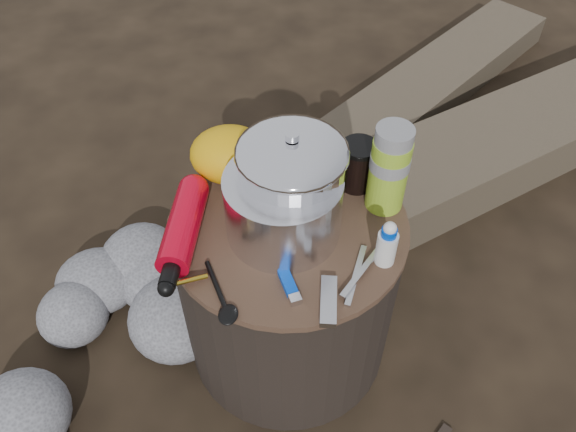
{
  "coord_description": "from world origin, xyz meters",
  "views": [
    {
      "loc": [
        0.04,
        -0.81,
        1.37
      ],
      "look_at": [
        0.0,
        0.0,
        0.48
      ],
      "focal_mm": 36.79,
      "sensor_mm": 36.0,
      "label": 1
    }
  ],
  "objects_px": {
    "log_main": "(476,156)",
    "fuel_bottle": "(183,226)",
    "stump": "(288,288)",
    "travel_mug": "(358,165)",
    "thermos": "(389,169)",
    "camping_pot": "(292,180)"
  },
  "relations": [
    {
      "from": "stump",
      "to": "travel_mug",
      "type": "distance_m",
      "value": 0.34
    },
    {
      "from": "camping_pot",
      "to": "stump",
      "type": "bearing_deg",
      "value": -109.99
    },
    {
      "from": "stump",
      "to": "log_main",
      "type": "bearing_deg",
      "value": 48.68
    },
    {
      "from": "stump",
      "to": "thermos",
      "type": "xyz_separation_m",
      "value": [
        0.2,
        0.07,
        0.33
      ]
    },
    {
      "from": "stump",
      "to": "log_main",
      "type": "height_order",
      "value": "stump"
    },
    {
      "from": "thermos",
      "to": "travel_mug",
      "type": "xyz_separation_m",
      "value": [
        -0.06,
        0.06,
        -0.04
      ]
    },
    {
      "from": "camping_pot",
      "to": "travel_mug",
      "type": "xyz_separation_m",
      "value": [
        0.14,
        0.11,
        -0.05
      ]
    },
    {
      "from": "thermos",
      "to": "fuel_bottle",
      "type": "bearing_deg",
      "value": -164.11
    },
    {
      "from": "camping_pot",
      "to": "fuel_bottle",
      "type": "height_order",
      "value": "camping_pot"
    },
    {
      "from": "stump",
      "to": "thermos",
      "type": "height_order",
      "value": "thermos"
    },
    {
      "from": "travel_mug",
      "to": "log_main",
      "type": "bearing_deg",
      "value": 50.8
    },
    {
      "from": "log_main",
      "to": "thermos",
      "type": "height_order",
      "value": "thermos"
    },
    {
      "from": "stump",
      "to": "log_main",
      "type": "distance_m",
      "value": 0.89
    },
    {
      "from": "log_main",
      "to": "fuel_bottle",
      "type": "distance_m",
      "value": 1.13
    },
    {
      "from": "travel_mug",
      "to": "fuel_bottle",
      "type": "bearing_deg",
      "value": -153.83
    },
    {
      "from": "stump",
      "to": "fuel_bottle",
      "type": "xyz_separation_m",
      "value": [
        -0.21,
        -0.05,
        0.26
      ]
    },
    {
      "from": "camping_pot",
      "to": "travel_mug",
      "type": "relative_size",
      "value": 1.93
    },
    {
      "from": "camping_pot",
      "to": "thermos",
      "type": "bearing_deg",
      "value": 14.35
    },
    {
      "from": "fuel_bottle",
      "to": "thermos",
      "type": "distance_m",
      "value": 0.43
    },
    {
      "from": "camping_pot",
      "to": "travel_mug",
      "type": "distance_m",
      "value": 0.18
    },
    {
      "from": "stump",
      "to": "thermos",
      "type": "distance_m",
      "value": 0.39
    },
    {
      "from": "fuel_bottle",
      "to": "travel_mug",
      "type": "relative_size",
      "value": 2.47
    }
  ]
}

